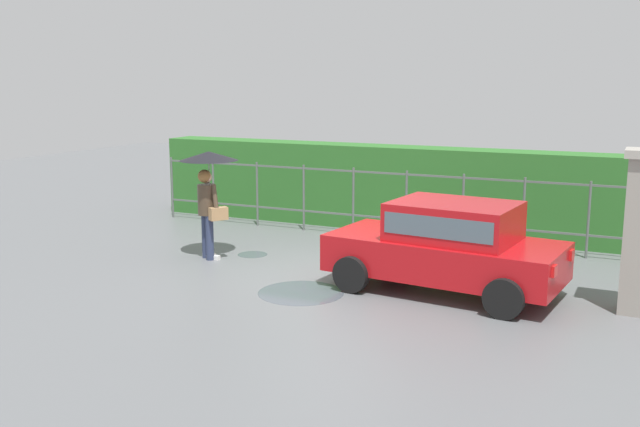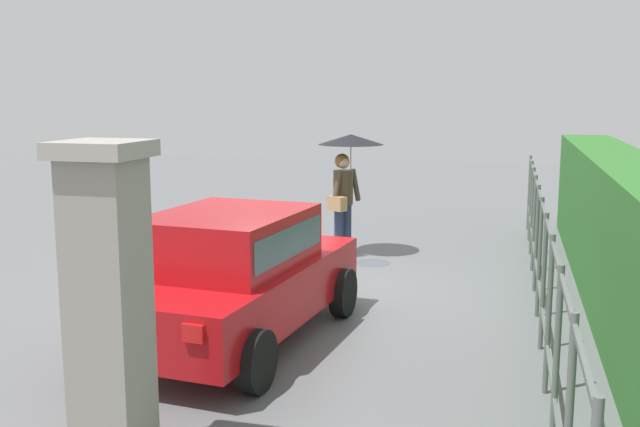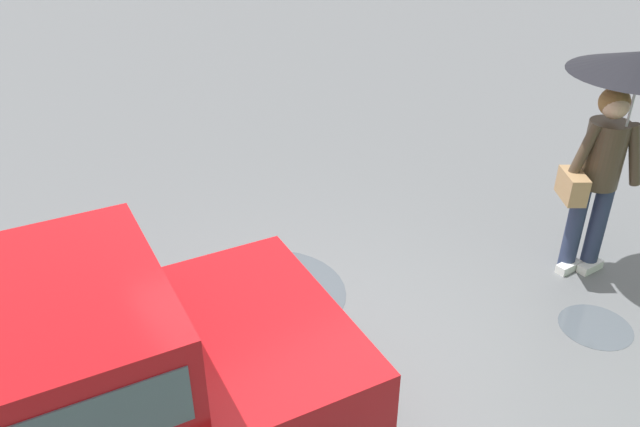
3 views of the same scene
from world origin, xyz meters
The scene contains 7 objects.
ground_plane centered at (0.00, 0.00, 0.00)m, with size 40.00×40.00×0.00m, color slate.
car centered at (2.19, -0.11, 0.80)m, with size 3.87×2.17×1.48m.
pedestrian centered at (-2.54, 0.13, 1.56)m, with size 1.11×1.11×2.05m.
fence_section centered at (0.37, 3.20, 0.83)m, with size 12.21×0.05×1.50m.
hedge_row centered at (0.37, 4.25, 0.95)m, with size 13.16×0.90×1.90m, color #2D6B28.
puddle_near centered at (0.08, -1.18, 0.00)m, with size 1.40×1.40×0.00m, color #4C545B.
puddle_far centered at (-1.94, 0.70, 0.00)m, with size 0.59×0.59×0.00m, color #4C545B.
Camera 1 is at (5.13, -11.14, 3.41)m, focal length 40.34 mm.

